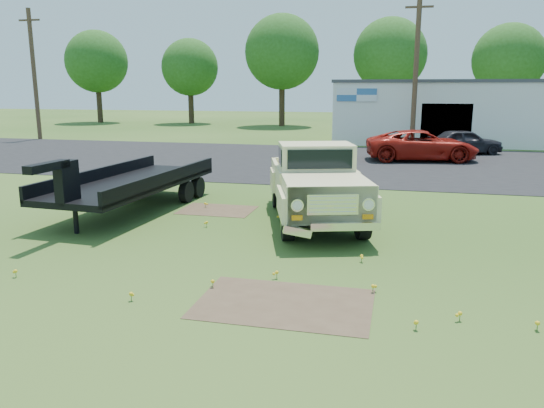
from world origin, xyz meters
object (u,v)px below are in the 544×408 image
(dark_sedan, at_px, (464,142))
(flatbed_trailer, at_px, (132,179))
(red_pickup, at_px, (422,146))
(vintage_pickup_truck, at_px, (315,183))

(dark_sedan, bearing_deg, flatbed_trailer, 126.52)
(red_pickup, relative_size, dark_sedan, 1.36)
(flatbed_trailer, relative_size, dark_sedan, 1.76)
(vintage_pickup_truck, relative_size, dark_sedan, 1.48)
(red_pickup, height_order, dark_sedan, red_pickup)
(red_pickup, bearing_deg, vintage_pickup_truck, 156.57)
(vintage_pickup_truck, bearing_deg, flatbed_trailer, 162.97)
(flatbed_trailer, bearing_deg, vintage_pickup_truck, 3.37)
(dark_sedan, bearing_deg, vintage_pickup_truck, 141.52)
(vintage_pickup_truck, relative_size, red_pickup, 1.09)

